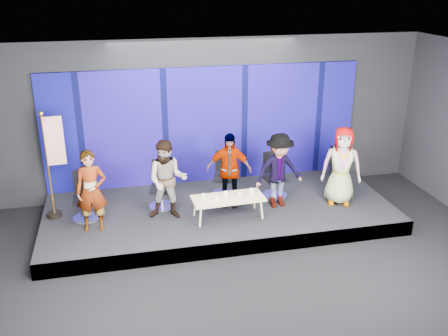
{
  "coord_description": "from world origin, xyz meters",
  "views": [
    {
      "loc": [
        -1.96,
        -6.52,
        4.75
      ],
      "look_at": [
        0.07,
        2.4,
        1.17
      ],
      "focal_mm": 40.0,
      "sensor_mm": 36.0,
      "label": 1
    }
  ],
  "objects_px": {
    "panelist_e": "(341,166)",
    "mug_b": "(216,198)",
    "panelist_c": "(229,170)",
    "mug_c": "(226,194)",
    "panelist_b": "(167,180)",
    "panelist_a": "(91,191)",
    "mug_e": "(251,191)",
    "flag_stand": "(54,162)",
    "mug_a": "(204,196)",
    "chair_e": "(338,178)",
    "chair_d": "(274,182)",
    "chair_b": "(162,192)",
    "panelist_d": "(279,171)",
    "mug_d": "(240,194)",
    "chair_c": "(224,181)",
    "chair_a": "(85,204)",
    "coffee_table": "(228,199)"
  },
  "relations": [
    {
      "from": "panelist_e",
      "to": "mug_b",
      "type": "distance_m",
      "value": 2.67
    },
    {
      "from": "panelist_c",
      "to": "mug_c",
      "type": "bearing_deg",
      "value": -93.28
    },
    {
      "from": "panelist_b",
      "to": "mug_c",
      "type": "distance_m",
      "value": 1.16
    },
    {
      "from": "panelist_a",
      "to": "mug_c",
      "type": "relative_size",
      "value": 16.38
    },
    {
      "from": "panelist_c",
      "to": "mug_e",
      "type": "distance_m",
      "value": 0.67
    },
    {
      "from": "panelist_a",
      "to": "flag_stand",
      "type": "relative_size",
      "value": 0.72
    },
    {
      "from": "panelist_c",
      "to": "mug_a",
      "type": "height_order",
      "value": "panelist_c"
    },
    {
      "from": "panelist_e",
      "to": "mug_a",
      "type": "xyz_separation_m",
      "value": [
        -2.87,
        -0.09,
        -0.34
      ]
    },
    {
      "from": "chair_e",
      "to": "panelist_e",
      "type": "xyz_separation_m",
      "value": [
        -0.19,
        -0.47,
        0.48
      ]
    },
    {
      "from": "mug_c",
      "to": "chair_d",
      "type": "bearing_deg",
      "value": 30.24
    },
    {
      "from": "panelist_b",
      "to": "flag_stand",
      "type": "xyz_separation_m",
      "value": [
        -2.08,
        0.52,
        0.34
      ]
    },
    {
      "from": "chair_b",
      "to": "panelist_d",
      "type": "bearing_deg",
      "value": 2.23
    },
    {
      "from": "panelist_e",
      "to": "mug_d",
      "type": "height_order",
      "value": "panelist_e"
    },
    {
      "from": "panelist_e",
      "to": "mug_a",
      "type": "distance_m",
      "value": 2.89
    },
    {
      "from": "chair_d",
      "to": "panelist_a",
      "type": "bearing_deg",
      "value": -176.3
    },
    {
      "from": "panelist_b",
      "to": "chair_c",
      "type": "distance_m",
      "value": 1.58
    },
    {
      "from": "panelist_c",
      "to": "chair_e",
      "type": "xyz_separation_m",
      "value": [
        2.44,
        0.07,
        -0.44
      ]
    },
    {
      "from": "chair_e",
      "to": "mug_a",
      "type": "height_order",
      "value": "chair_e"
    },
    {
      "from": "mug_d",
      "to": "mug_e",
      "type": "relative_size",
      "value": 0.84
    },
    {
      "from": "chair_b",
      "to": "panelist_e",
      "type": "xyz_separation_m",
      "value": [
        3.6,
        -0.59,
        0.5
      ]
    },
    {
      "from": "chair_e",
      "to": "mug_b",
      "type": "bearing_deg",
      "value": -145.01
    },
    {
      "from": "chair_e",
      "to": "mug_c",
      "type": "relative_size",
      "value": 10.72
    },
    {
      "from": "chair_d",
      "to": "mug_a",
      "type": "bearing_deg",
      "value": -163.63
    },
    {
      "from": "mug_e",
      "to": "flag_stand",
      "type": "xyz_separation_m",
      "value": [
        -3.69,
        0.72,
        0.65
      ]
    },
    {
      "from": "chair_a",
      "to": "panelist_c",
      "type": "bearing_deg",
      "value": 2.86
    },
    {
      "from": "chair_c",
      "to": "mug_b",
      "type": "xyz_separation_m",
      "value": [
        -0.4,
        -1.11,
        0.16
      ]
    },
    {
      "from": "panelist_e",
      "to": "chair_e",
      "type": "bearing_deg",
      "value": 89.47
    },
    {
      "from": "chair_c",
      "to": "panelist_d",
      "type": "xyz_separation_m",
      "value": [
        0.95,
        -0.77,
        0.46
      ]
    },
    {
      "from": "coffee_table",
      "to": "mug_c",
      "type": "bearing_deg",
      "value": 113.01
    },
    {
      "from": "panelist_c",
      "to": "chair_a",
      "type": "bearing_deg",
      "value": -163.8
    },
    {
      "from": "chair_a",
      "to": "flag_stand",
      "type": "relative_size",
      "value": 0.44
    },
    {
      "from": "panelist_b",
      "to": "mug_b",
      "type": "relative_size",
      "value": 17.47
    },
    {
      "from": "chair_e",
      "to": "mug_b",
      "type": "relative_size",
      "value": 11.18
    },
    {
      "from": "chair_a",
      "to": "panelist_e",
      "type": "height_order",
      "value": "panelist_e"
    },
    {
      "from": "mug_a",
      "to": "panelist_a",
      "type": "bearing_deg",
      "value": 179.38
    },
    {
      "from": "chair_c",
      "to": "chair_e",
      "type": "distance_m",
      "value": 2.46
    },
    {
      "from": "mug_d",
      "to": "mug_b",
      "type": "bearing_deg",
      "value": -173.85
    },
    {
      "from": "panelist_b",
      "to": "coffee_table",
      "type": "height_order",
      "value": "panelist_b"
    },
    {
      "from": "panelist_e",
      "to": "chair_d",
      "type": "bearing_deg",
      "value": 174.18
    },
    {
      "from": "chair_b",
      "to": "mug_c",
      "type": "relative_size",
      "value": 10.34
    },
    {
      "from": "coffee_table",
      "to": "mug_a",
      "type": "relative_size",
      "value": 15.6
    },
    {
      "from": "chair_d",
      "to": "chair_e",
      "type": "distance_m",
      "value": 1.4
    },
    {
      "from": "chair_a",
      "to": "mug_d",
      "type": "distance_m",
      "value": 2.98
    },
    {
      "from": "panelist_e",
      "to": "coffee_table",
      "type": "distance_m",
      "value": 2.44
    },
    {
      "from": "mug_b",
      "to": "mug_d",
      "type": "bearing_deg",
      "value": 6.15
    },
    {
      "from": "panelist_e",
      "to": "mug_e",
      "type": "relative_size",
      "value": 15.29
    },
    {
      "from": "chair_c",
      "to": "panelist_c",
      "type": "xyz_separation_m",
      "value": [
        -0.01,
        -0.5,
        0.46
      ]
    },
    {
      "from": "panelist_b",
      "to": "flag_stand",
      "type": "height_order",
      "value": "flag_stand"
    },
    {
      "from": "panelist_b",
      "to": "coffee_table",
      "type": "relative_size",
      "value": 1.11
    },
    {
      "from": "chair_d",
      "to": "coffee_table",
      "type": "bearing_deg",
      "value": -153.56
    }
  ]
}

